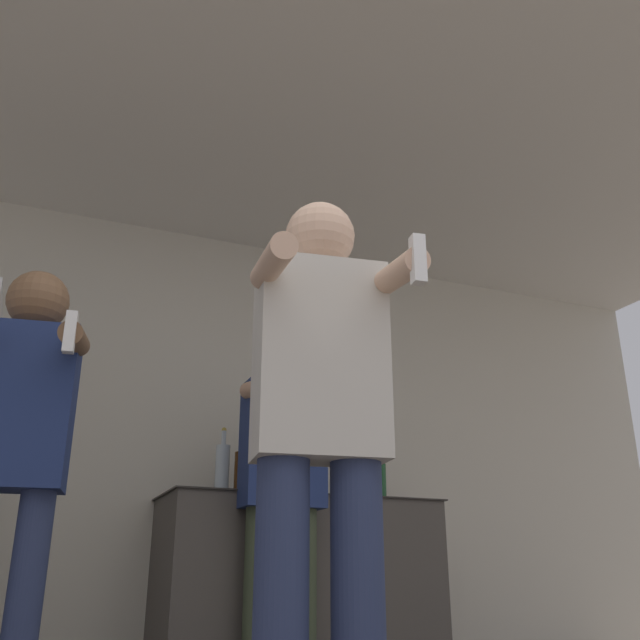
# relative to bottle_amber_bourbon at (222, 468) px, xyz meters

# --- Properties ---
(wall_back) EXTENTS (7.00, 0.06, 2.55)m
(wall_back) POSITION_rel_bottle_amber_bourbon_xyz_m (-0.20, 0.43, 0.23)
(wall_back) COLOR beige
(wall_back) RESTS_ON ground_plane
(ceiling_slab) EXTENTS (7.00, 3.33, 0.05)m
(ceiling_slab) POSITION_rel_bottle_amber_bourbon_xyz_m (-0.20, -1.00, 1.53)
(ceiling_slab) COLOR silver
(ceiling_slab) RESTS_ON wall_back
(counter) EXTENTS (1.49, 0.65, 0.91)m
(counter) POSITION_rel_bottle_amber_bourbon_xyz_m (0.46, 0.09, -0.59)
(counter) COLOR #47423D
(counter) RESTS_ON ground_plane
(bottle_amber_bourbon) EXTENTS (0.07, 0.07, 0.34)m
(bottle_amber_bourbon) POSITION_rel_bottle_amber_bourbon_xyz_m (0.00, 0.00, 0.00)
(bottle_amber_bourbon) COLOR silver
(bottle_amber_bourbon) RESTS_ON counter
(bottle_tall_gin) EXTENTS (0.07, 0.07, 0.24)m
(bottle_tall_gin) POSITION_rel_bottle_amber_bourbon_xyz_m (0.50, -0.00, -0.05)
(bottle_tall_gin) COLOR #194723
(bottle_tall_gin) RESTS_ON counter
(bottle_red_label) EXTENTS (0.07, 0.07, 0.32)m
(bottle_red_label) POSITION_rel_bottle_amber_bourbon_xyz_m (0.92, -0.00, -0.01)
(bottle_red_label) COLOR #194723
(bottle_red_label) RESTS_ON counter
(bottle_short_whiskey) EXTENTS (0.07, 0.07, 0.30)m
(bottle_short_whiskey) POSITION_rel_bottle_amber_bourbon_xyz_m (0.10, -0.00, -0.01)
(bottle_short_whiskey) COLOR #563314
(bottle_short_whiskey) RESTS_ON counter
(person_woman_foreground) EXTENTS (0.49, 0.53, 1.63)m
(person_woman_foreground) POSITION_rel_bottle_amber_bourbon_xyz_m (-0.18, -1.75, -0.14)
(person_woman_foreground) COLOR navy
(person_woman_foreground) RESTS_ON ground_plane
(person_man_side) EXTENTS (0.45, 0.48, 1.58)m
(person_man_side) POSITION_rel_bottle_amber_bourbon_xyz_m (-0.99, -0.98, -0.10)
(person_man_side) COLOR navy
(person_man_side) RESTS_ON ground_plane
(person_spectator_back) EXTENTS (0.47, 0.43, 1.65)m
(person_spectator_back) POSITION_rel_bottle_amber_bourbon_xyz_m (0.22, -0.32, -0.08)
(person_spectator_back) COLOR #38422D
(person_spectator_back) RESTS_ON ground_plane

